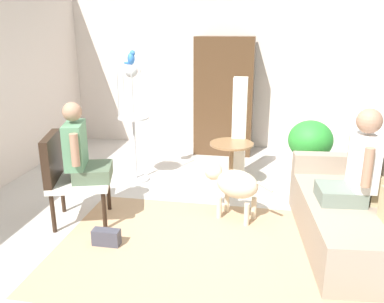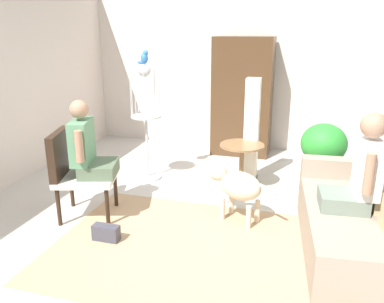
% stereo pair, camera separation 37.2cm
% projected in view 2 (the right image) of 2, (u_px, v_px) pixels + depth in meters
% --- Properties ---
extents(ground_plane, '(7.67, 7.67, 0.00)m').
position_uv_depth(ground_plane, '(203.00, 235.00, 3.92)').
color(ground_plane, beige).
extents(back_wall, '(6.13, 0.12, 2.70)m').
position_uv_depth(back_wall, '(254.00, 68.00, 6.50)').
color(back_wall, silver).
rests_on(back_wall, ground).
extents(area_rug, '(2.91, 1.95, 0.01)m').
position_uv_depth(area_rug, '(208.00, 250.00, 3.65)').
color(area_rug, tan).
rests_on(area_rug, ground).
extents(couch, '(0.97, 1.81, 0.87)m').
position_uv_depth(couch, '(358.00, 220.00, 3.56)').
color(couch, gray).
rests_on(couch, ground).
extents(armchair, '(0.74, 0.72, 0.95)m').
position_uv_depth(armchair, '(74.00, 168.00, 4.19)').
color(armchair, black).
rests_on(armchair, ground).
extents(person_on_couch, '(0.50, 0.52, 0.87)m').
position_uv_depth(person_on_couch, '(361.00, 172.00, 3.40)').
color(person_on_couch, slate).
extents(person_on_armchair, '(0.53, 0.56, 0.81)m').
position_uv_depth(person_on_armchair, '(87.00, 147.00, 4.12)').
color(person_on_armchair, '#50624B').
extents(round_end_table, '(0.56, 0.56, 0.59)m').
position_uv_depth(round_end_table, '(242.00, 159.00, 4.97)').
color(round_end_table, olive).
rests_on(round_end_table, ground).
extents(dog, '(0.75, 0.45, 0.62)m').
position_uv_depth(dog, '(237.00, 185.00, 4.13)').
color(dog, beige).
rests_on(dog, ground).
extents(bird_cage_stand, '(0.40, 0.40, 1.54)m').
position_uv_depth(bird_cage_stand, '(146.00, 122.00, 5.20)').
color(bird_cage_stand, silver).
rests_on(bird_cage_stand, ground).
extents(parrot, '(0.17, 0.10, 0.18)m').
position_uv_depth(parrot, '(144.00, 57.00, 4.94)').
color(parrot, blue).
rests_on(parrot, bird_cage_stand).
extents(potted_plant, '(0.55, 0.55, 0.88)m').
position_uv_depth(potted_plant, '(323.00, 148.00, 4.78)').
color(potted_plant, '#4C5156').
rests_on(potted_plant, ground).
extents(column_lamp, '(0.20, 0.20, 1.38)m').
position_uv_depth(column_lamp, '(251.00, 132.00, 5.14)').
color(column_lamp, '#4C4742').
rests_on(column_lamp, ground).
extents(armoire_cabinet, '(0.92, 0.56, 1.86)m').
position_uv_depth(armoire_cabinet, '(243.00, 97.00, 6.28)').
color(armoire_cabinet, '#4C331E').
rests_on(armoire_cabinet, ground).
extents(handbag, '(0.26, 0.11, 0.16)m').
position_uv_depth(handbag, '(106.00, 233.00, 3.81)').
color(handbag, '#3F3F4C').
rests_on(handbag, ground).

